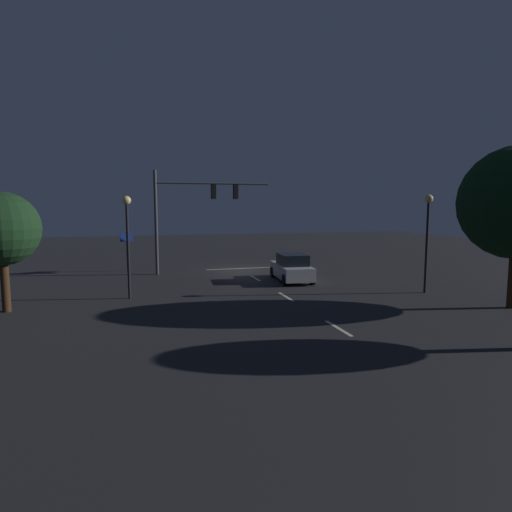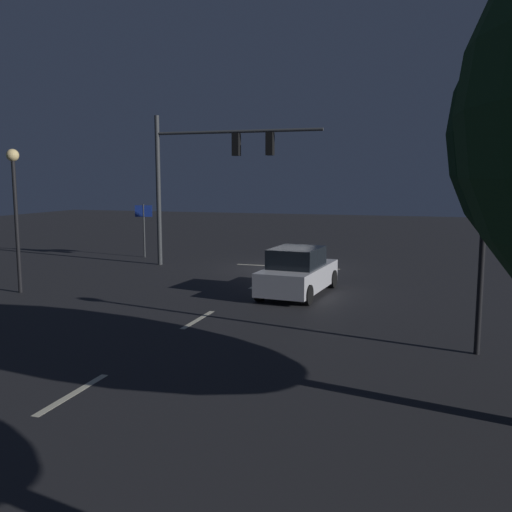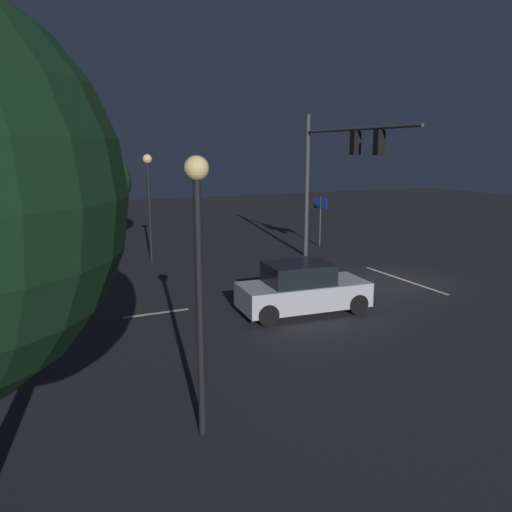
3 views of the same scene
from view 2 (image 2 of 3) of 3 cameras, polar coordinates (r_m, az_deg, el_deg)
The scene contains 10 objects.
ground_plane at distance 25.87m, azimuth 2.93°, elevation -1.27°, with size 80.00×80.00×0.00m, color #232326.
traffic_signal_assembly at distance 26.04m, azimuth -5.07°, elevation 9.42°, with size 8.00×0.47×7.05m.
lane_dash_far at distance 22.08m, azimuth 0.29°, elevation -2.83°, with size 2.20×0.16×0.01m, color beige.
lane_dash_mid at distance 16.58m, azimuth -5.94°, elevation -6.48°, with size 2.20×0.16×0.01m, color beige.
lane_dash_near at distance 11.59m, azimuth -18.19°, elevation -13.22°, with size 2.20×0.16×0.01m, color beige.
stop_bar at distance 26.35m, azimuth 3.21°, elevation -1.09°, with size 5.00×0.16×0.01m, color beige.
car_approaching at distance 19.97m, azimuth 4.30°, elevation -1.67°, with size 2.21×4.48×1.70m.
street_lamp_left_kerb at distance 13.76m, azimuth 22.37°, elevation 5.47°, with size 0.44×0.44×5.26m.
street_lamp_right_kerb at distance 21.74m, azimuth -23.43°, elevation 5.91°, with size 0.44×0.44×5.16m.
route_sign at distance 29.93m, azimuth -11.40°, elevation 3.70°, with size 0.88×0.32×2.79m.
Camera 2 is at (-6.46, 24.71, 4.09)m, focal length 39.14 mm.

